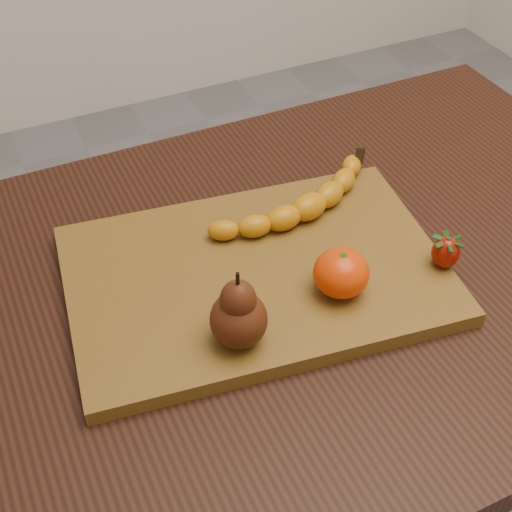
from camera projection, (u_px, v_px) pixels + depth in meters
name	position (u px, v px, depth m)	size (l,w,h in m)	color
table	(311.00, 319.00, 0.96)	(1.00, 0.70, 0.76)	black
cutting_board	(256.00, 274.00, 0.86)	(0.45, 0.30, 0.02)	brown
banana	(309.00, 207.00, 0.92)	(0.22, 0.06, 0.03)	#C47B09
pear	(238.00, 308.00, 0.74)	(0.06, 0.06, 0.10)	#4C1F0C
mandarin	(341.00, 273.00, 0.81)	(0.07, 0.07, 0.06)	#DD3602
strawberry	(446.00, 251.00, 0.85)	(0.03, 0.03, 0.04)	#8D1003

